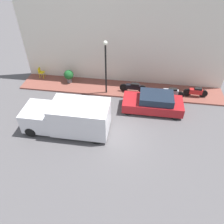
{
  "coord_description": "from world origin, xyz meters",
  "views": [
    {
      "loc": [
        -9.5,
        -1.48,
        9.8
      ],
      "look_at": [
        1.34,
        0.1,
        0.6
      ],
      "focal_mm": 35.0,
      "sensor_mm": 36.0,
      "label": 1
    }
  ],
  "objects_px": {
    "motorcycle_red": "(196,92)",
    "scooter_silver": "(171,93)",
    "delivery_van": "(68,117)",
    "cafe_chair": "(41,72)",
    "motorcycle_black": "(133,87)",
    "potted_plant": "(69,75)",
    "parked_car": "(153,103)",
    "streetlamp": "(106,62)"
  },
  "relations": [
    {
      "from": "motorcycle_red",
      "to": "scooter_silver",
      "type": "height_order",
      "value": "scooter_silver"
    },
    {
      "from": "delivery_van",
      "to": "cafe_chair",
      "type": "bearing_deg",
      "value": 36.3
    },
    {
      "from": "delivery_van",
      "to": "cafe_chair",
      "type": "relative_size",
      "value": 5.87
    },
    {
      "from": "motorcycle_red",
      "to": "motorcycle_black",
      "type": "height_order",
      "value": "motorcycle_red"
    },
    {
      "from": "potted_plant",
      "to": "cafe_chair",
      "type": "distance_m",
      "value": 2.57
    },
    {
      "from": "parked_car",
      "to": "motorcycle_black",
      "type": "height_order",
      "value": "parked_car"
    },
    {
      "from": "parked_car",
      "to": "delivery_van",
      "type": "xyz_separation_m",
      "value": [
        -2.76,
        5.2,
        0.4
      ]
    },
    {
      "from": "parked_car",
      "to": "motorcycle_red",
      "type": "xyz_separation_m",
      "value": [
        1.91,
        -3.13,
        -0.1
      ]
    },
    {
      "from": "delivery_van",
      "to": "scooter_silver",
      "type": "distance_m",
      "value": 7.74
    },
    {
      "from": "parked_car",
      "to": "streetlamp",
      "type": "xyz_separation_m",
      "value": [
        1.49,
        3.55,
        2.08
      ]
    },
    {
      "from": "parked_car",
      "to": "motorcycle_red",
      "type": "distance_m",
      "value": 3.67
    },
    {
      "from": "parked_car",
      "to": "scooter_silver",
      "type": "relative_size",
      "value": 2.03
    },
    {
      "from": "motorcycle_black",
      "to": "scooter_silver",
      "type": "height_order",
      "value": "scooter_silver"
    },
    {
      "from": "motorcycle_red",
      "to": "scooter_silver",
      "type": "xyz_separation_m",
      "value": [
        -0.44,
        1.87,
        0.03
      ]
    },
    {
      "from": "parked_car",
      "to": "cafe_chair",
      "type": "bearing_deg",
      "value": 72.93
    },
    {
      "from": "delivery_van",
      "to": "cafe_chair",
      "type": "height_order",
      "value": "delivery_van"
    },
    {
      "from": "delivery_van",
      "to": "potted_plant",
      "type": "height_order",
      "value": "delivery_van"
    },
    {
      "from": "motorcycle_red",
      "to": "scooter_silver",
      "type": "distance_m",
      "value": 1.92
    },
    {
      "from": "motorcycle_red",
      "to": "potted_plant",
      "type": "distance_m",
      "value": 9.93
    },
    {
      "from": "scooter_silver",
      "to": "cafe_chair",
      "type": "xyz_separation_m",
      "value": [
        1.39,
        10.59,
        0.08
      ]
    },
    {
      "from": "potted_plant",
      "to": "parked_car",
      "type": "bearing_deg",
      "value": -110.34
    },
    {
      "from": "parked_car",
      "to": "streetlamp",
      "type": "bearing_deg",
      "value": 67.23
    },
    {
      "from": "potted_plant",
      "to": "scooter_silver",
      "type": "bearing_deg",
      "value": -97.35
    },
    {
      "from": "parked_car",
      "to": "delivery_van",
      "type": "bearing_deg",
      "value": 117.91
    },
    {
      "from": "parked_car",
      "to": "motorcycle_red",
      "type": "relative_size",
      "value": 2.31
    },
    {
      "from": "parked_car",
      "to": "potted_plant",
      "type": "distance_m",
      "value": 7.24
    },
    {
      "from": "delivery_van",
      "to": "potted_plant",
      "type": "distance_m",
      "value": 5.51
    },
    {
      "from": "scooter_silver",
      "to": "streetlamp",
      "type": "xyz_separation_m",
      "value": [
        0.01,
        4.81,
        2.15
      ]
    },
    {
      "from": "motorcycle_red",
      "to": "cafe_chair",
      "type": "height_order",
      "value": "cafe_chair"
    },
    {
      "from": "motorcycle_red",
      "to": "parked_car",
      "type": "bearing_deg",
      "value": 121.47
    },
    {
      "from": "parked_car",
      "to": "cafe_chair",
      "type": "height_order",
      "value": "parked_car"
    },
    {
      "from": "parked_car",
      "to": "potted_plant",
      "type": "xyz_separation_m",
      "value": [
        2.52,
        6.79,
        0.11
      ]
    },
    {
      "from": "delivery_van",
      "to": "motorcycle_black",
      "type": "relative_size",
      "value": 2.56
    },
    {
      "from": "parked_car",
      "to": "motorcycle_red",
      "type": "height_order",
      "value": "parked_car"
    },
    {
      "from": "delivery_van",
      "to": "scooter_silver",
      "type": "xyz_separation_m",
      "value": [
        4.23,
        -6.46,
        -0.46
      ]
    },
    {
      "from": "motorcycle_red",
      "to": "streetlamp",
      "type": "height_order",
      "value": "streetlamp"
    },
    {
      "from": "streetlamp",
      "to": "delivery_van",
      "type": "bearing_deg",
      "value": 158.76
    },
    {
      "from": "streetlamp",
      "to": "cafe_chair",
      "type": "xyz_separation_m",
      "value": [
        1.37,
        5.78,
        -2.06
      ]
    },
    {
      "from": "delivery_van",
      "to": "motorcycle_black",
      "type": "xyz_separation_m",
      "value": [
        4.62,
        -3.68,
        -0.49
      ]
    },
    {
      "from": "delivery_van",
      "to": "motorcycle_red",
      "type": "relative_size",
      "value": 2.97
    },
    {
      "from": "motorcycle_black",
      "to": "potted_plant",
      "type": "distance_m",
      "value": 5.31
    },
    {
      "from": "cafe_chair",
      "to": "delivery_van",
      "type": "bearing_deg",
      "value": -143.7
    }
  ]
}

